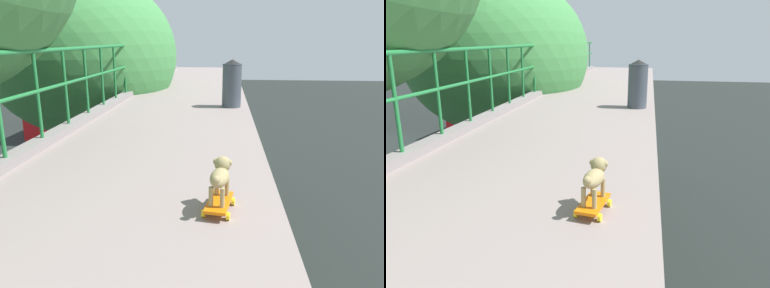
# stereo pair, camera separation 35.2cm
# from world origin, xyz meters

# --- Properties ---
(car_red_taxi_fifth) EXTENTS (1.95, 4.17, 1.50)m
(car_red_taxi_fifth) POSITION_xyz_m (-5.18, 12.94, 0.64)
(car_red_taxi_fifth) COLOR red
(car_red_taxi_fifth) RESTS_ON ground
(city_bus) EXTENTS (2.74, 11.26, 3.24)m
(city_bus) POSITION_xyz_m (-8.94, 25.24, 1.84)
(city_bus) COLOR #AF1114
(city_bus) RESTS_ON ground
(roadside_tree_far) EXTENTS (5.09, 5.09, 8.14)m
(roadside_tree_far) POSITION_xyz_m (-1.89, 8.66, 5.93)
(roadside_tree_far) COLOR brown
(roadside_tree_far) RESTS_ON ground
(toy_skateboard) EXTENTS (0.26, 0.43, 0.08)m
(toy_skateboard) POSITION_xyz_m (1.95, 1.18, 5.17)
(toy_skateboard) COLOR orange
(toy_skateboard) RESTS_ON overpass_deck
(small_dog) EXTENTS (0.19, 0.40, 0.31)m
(small_dog) POSITION_xyz_m (1.95, 1.22, 5.39)
(small_dog) COLOR tan
(small_dog) RESTS_ON toy_skateboard
(litter_bin) EXTENTS (0.37, 0.37, 0.90)m
(litter_bin) POSITION_xyz_m (2.11, 5.75, 5.57)
(litter_bin) COLOR #424A54
(litter_bin) RESTS_ON overpass_deck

